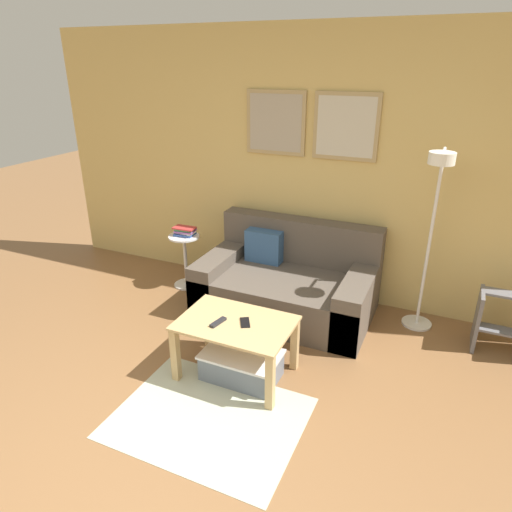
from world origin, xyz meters
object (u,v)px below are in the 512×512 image
at_px(storage_bin, 241,365).
at_px(cell_phone, 245,323).
at_px(couch, 288,284).
at_px(book_stack, 185,231).
at_px(step_stool, 504,322).
at_px(remote_control, 218,322).
at_px(coffee_table, 236,333).
at_px(side_table, 185,256).
at_px(floor_lamp, 433,219).

distance_m(storage_bin, cell_phone, 0.36).
distance_m(couch, cell_phone, 1.09).
bearing_deg(storage_bin, couch, 92.62).
height_order(book_stack, step_stool, book_stack).
relative_size(remote_control, cell_phone, 1.07).
bearing_deg(coffee_table, cell_phone, 12.65).
xyz_separation_m(coffee_table, remote_control, (-0.11, -0.07, 0.10)).
relative_size(side_table, step_stool, 1.13).
height_order(coffee_table, step_stool, step_stool).
relative_size(storage_bin, book_stack, 2.54).
height_order(couch, book_stack, couch).
xyz_separation_m(remote_control, cell_phone, (0.18, 0.09, -0.01)).
bearing_deg(book_stack, storage_bin, -44.14).
xyz_separation_m(storage_bin, remote_control, (-0.16, -0.05, 0.36)).
distance_m(couch, floor_lamp, 1.43).
relative_size(side_table, book_stack, 2.46).
relative_size(couch, storage_bin, 2.73).
relative_size(book_stack, step_stool, 0.46).
bearing_deg(storage_bin, side_table, 136.48).
distance_m(coffee_table, floor_lamp, 1.81).
bearing_deg(coffee_table, book_stack, 135.12).
bearing_deg(couch, coffee_table, -90.22).
bearing_deg(book_stack, floor_lamp, 0.42).
distance_m(couch, step_stool, 1.85).
bearing_deg(step_stool, storage_bin, -146.20).
distance_m(floor_lamp, side_table, 2.46).
distance_m(remote_control, step_stool, 2.34).
distance_m(book_stack, cell_phone, 1.68).
bearing_deg(book_stack, step_stool, 0.55).
relative_size(coffee_table, step_stool, 1.68).
xyz_separation_m(couch, storage_bin, (0.05, -1.11, -0.16)).
bearing_deg(floor_lamp, remote_control, -136.30).
xyz_separation_m(book_stack, cell_phone, (1.23, -1.14, -0.15)).
height_order(couch, storage_bin, couch).
relative_size(coffee_table, book_stack, 3.65).
bearing_deg(storage_bin, book_stack, 135.86).
height_order(book_stack, cell_phone, book_stack).
relative_size(storage_bin, floor_lamp, 0.36).
distance_m(coffee_table, side_table, 1.62).
bearing_deg(book_stack, couch, -3.08).
bearing_deg(couch, cell_phone, -86.49).
height_order(book_stack, remote_control, book_stack).
relative_size(couch, side_table, 2.81).
bearing_deg(storage_bin, floor_lamp, 46.45).
bearing_deg(couch, remote_control, -95.50).
xyz_separation_m(side_table, cell_phone, (1.23, -1.11, 0.13)).
bearing_deg(side_table, book_stack, 86.83).
xyz_separation_m(storage_bin, side_table, (-1.21, 1.15, 0.23)).
height_order(remote_control, step_stool, step_stool).
bearing_deg(remote_control, floor_lamp, 55.70).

